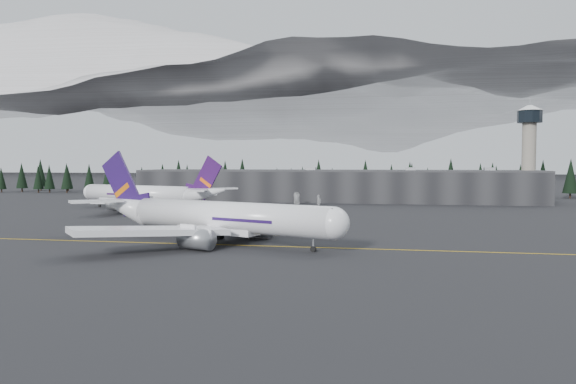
% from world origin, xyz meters
% --- Properties ---
extents(ground, '(1400.00, 1400.00, 0.00)m').
position_xyz_m(ground, '(0.00, 0.00, 0.00)').
color(ground, black).
rests_on(ground, ground).
extents(taxiline, '(400.00, 0.40, 0.02)m').
position_xyz_m(taxiline, '(0.00, -2.00, 0.01)').
color(taxiline, gold).
rests_on(taxiline, ground).
extents(terminal, '(160.00, 30.00, 12.60)m').
position_xyz_m(terminal, '(0.00, 125.00, 6.30)').
color(terminal, black).
rests_on(terminal, ground).
extents(control_tower, '(10.00, 10.00, 37.70)m').
position_xyz_m(control_tower, '(75.00, 128.00, 23.41)').
color(control_tower, gray).
rests_on(control_tower, ground).
extents(treeline, '(360.00, 20.00, 15.00)m').
position_xyz_m(treeline, '(0.00, 162.00, 7.50)').
color(treeline, black).
rests_on(treeline, ground).
extents(mountain_ridge, '(4400.00, 900.00, 420.00)m').
position_xyz_m(mountain_ridge, '(0.00, 1000.00, 0.00)').
color(mountain_ridge, white).
rests_on(mountain_ridge, ground).
extents(jet_main, '(59.72, 53.37, 18.18)m').
position_xyz_m(jet_main, '(-12.52, 1.04, 5.13)').
color(jet_main, white).
rests_on(jet_main, ground).
extents(jet_parked, '(58.96, 53.18, 17.80)m').
position_xyz_m(jet_parked, '(-56.16, 70.31, 5.02)').
color(jet_parked, white).
rests_on(jet_parked, ground).
extents(gse_vehicle_a, '(3.52, 5.06, 1.28)m').
position_xyz_m(gse_vehicle_a, '(-11.91, 101.24, 0.64)').
color(gse_vehicle_a, silver).
rests_on(gse_vehicle_a, ground).
extents(gse_vehicle_b, '(4.07, 1.79, 1.36)m').
position_xyz_m(gse_vehicle_b, '(-3.01, 97.72, 0.68)').
color(gse_vehicle_b, silver).
rests_on(gse_vehicle_b, ground).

